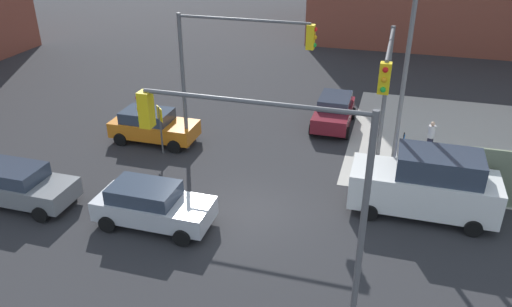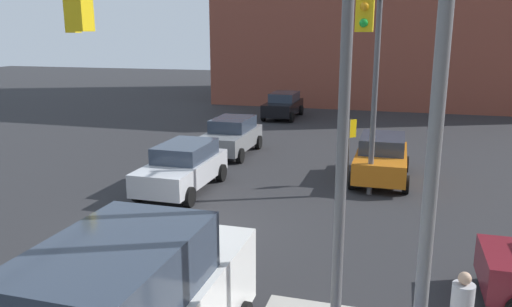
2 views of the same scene
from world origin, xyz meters
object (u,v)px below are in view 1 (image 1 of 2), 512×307
at_px(van_white_delivery, 427,184).
at_px(bicycle_leaning_on_fence, 403,144).
at_px(pedestrian_crossing, 374,137).
at_px(sedan_gray, 21,185).
at_px(mailbox_blue, 417,158).
at_px(coupe_maroon, 334,111).
at_px(hatchback_silver, 152,205).
at_px(hatchback_orange, 153,126).
at_px(traffic_signal_ne_corner, 385,88).
at_px(traffic_signal_nw_corner, 232,59).
at_px(street_lamp_corner, 400,65).
at_px(pedestrian_waiting, 431,136).
at_px(traffic_signal_se_corner, 273,165).

height_order(van_white_delivery, bicycle_leaning_on_fence, van_white_delivery).
bearing_deg(pedestrian_crossing, sedan_gray, 51.01).
distance_m(mailbox_blue, pedestrian_crossing, 2.50).
xyz_separation_m(coupe_maroon, sedan_gray, (-10.70, -11.12, 0.00)).
relative_size(hatchback_silver, van_white_delivery, 0.80).
bearing_deg(hatchback_silver, hatchback_orange, 116.48).
xyz_separation_m(traffic_signal_ne_corner, mailbox_blue, (1.70, 2.35, -3.83)).
height_order(mailbox_blue, sedan_gray, sedan_gray).
xyz_separation_m(traffic_signal_nw_corner, hatchback_silver, (-1.05, -6.28, -3.83)).
bearing_deg(street_lamp_corner, mailbox_blue, -23.18).
relative_size(sedan_gray, van_white_delivery, 0.77).
height_order(sedan_gray, bicycle_leaning_on_fence, sedan_gray).
bearing_deg(pedestrian_crossing, pedestrian_waiting, -142.94).
bearing_deg(traffic_signal_se_corner, street_lamp_corner, 74.01).
bearing_deg(hatchback_silver, street_lamp_corner, 42.08).
distance_m(coupe_maroon, hatchback_silver, 12.09).
bearing_deg(mailbox_blue, traffic_signal_ne_corner, -125.92).
xyz_separation_m(traffic_signal_se_corner, bicycle_leaning_on_fence, (3.54, 11.70, -4.33)).
distance_m(traffic_signal_se_corner, van_white_delivery, 8.40).
xyz_separation_m(mailbox_blue, sedan_gray, (-14.98, -6.94, 0.08)).
height_order(mailbox_blue, bicycle_leaning_on_fence, mailbox_blue).
bearing_deg(pedestrian_waiting, traffic_signal_ne_corner, -32.76).
xyz_separation_m(traffic_signal_se_corner, street_lamp_corner, (2.88, 10.04, 0.02)).
bearing_deg(coupe_maroon, mailbox_blue, -44.35).
bearing_deg(sedan_gray, van_white_delivery, 13.79).
height_order(hatchback_silver, bicycle_leaning_on_fence, hatchback_silver).
bearing_deg(hatchback_orange, street_lamp_corner, 3.86).
height_order(traffic_signal_se_corner, hatchback_silver, traffic_signal_se_corner).
height_order(traffic_signal_ne_corner, van_white_delivery, traffic_signal_ne_corner).
bearing_deg(van_white_delivery, sedan_gray, -166.21).
bearing_deg(coupe_maroon, traffic_signal_nw_corner, -130.87).
xyz_separation_m(van_white_delivery, bicycle_leaning_on_fence, (-0.86, 5.40, -0.93)).
distance_m(traffic_signal_ne_corner, pedestrian_crossing, 5.39).
relative_size(coupe_maroon, pedestrian_waiting, 2.54).
relative_size(hatchback_orange, pedestrian_crossing, 2.65).
xyz_separation_m(traffic_signal_se_corner, sedan_gray, (-10.84, 2.56, -3.84)).
height_order(traffic_signal_se_corner, pedestrian_crossing, traffic_signal_se_corner).
height_order(traffic_signal_nw_corner, hatchback_silver, traffic_signal_nw_corner).
distance_m(traffic_signal_nw_corner, hatchback_silver, 7.43).
relative_size(hatchback_orange, sedan_gray, 1.03).
xyz_separation_m(hatchback_silver, hatchback_orange, (-3.27, 6.56, -0.00)).
bearing_deg(coupe_maroon, hatchback_orange, -152.23).
bearing_deg(traffic_signal_nw_corner, mailbox_blue, 3.44).
bearing_deg(traffic_signal_nw_corner, pedestrian_waiting, 18.01).
distance_m(hatchback_orange, van_white_delivery, 13.25).
xyz_separation_m(coupe_maroon, bicycle_leaning_on_fence, (3.67, -1.98, -0.50)).
distance_m(sedan_gray, pedestrian_waiting, 18.16).
bearing_deg(traffic_signal_ne_corner, traffic_signal_nw_corner, 164.42).
bearing_deg(van_white_delivery, traffic_signal_ne_corner, 156.50).
xyz_separation_m(mailbox_blue, pedestrian_waiting, (0.60, 2.40, 0.04)).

